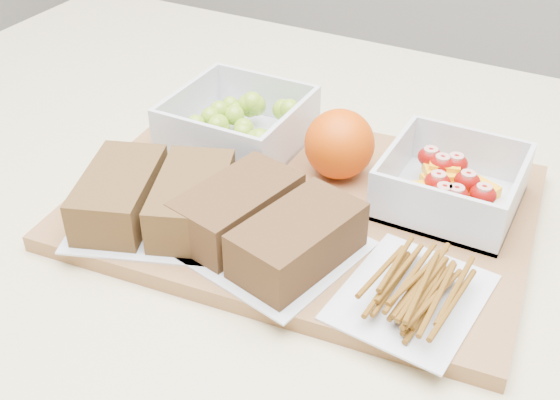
{
  "coord_description": "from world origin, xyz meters",
  "views": [
    {
      "loc": [
        0.24,
        -0.47,
        1.3
      ],
      "look_at": [
        -0.01,
        0.0,
        0.93
      ],
      "focal_mm": 45.0,
      "sensor_mm": 36.0,
      "label": 1
    }
  ],
  "objects_px": {
    "fruit_container": "(450,186)",
    "pretzel_bag": "(413,285)",
    "sandwich_bag_center": "(267,225)",
    "sandwich_bag_left": "(156,198)",
    "orange": "(339,144)",
    "grape_container": "(241,124)",
    "cutting_board": "(303,206)"
  },
  "relations": [
    {
      "from": "sandwich_bag_left",
      "to": "pretzel_bag",
      "type": "distance_m",
      "value": 0.24
    },
    {
      "from": "pretzel_bag",
      "to": "grape_container",
      "type": "bearing_deg",
      "value": 149.1
    },
    {
      "from": "sandwich_bag_left",
      "to": "pretzel_bag",
      "type": "xyz_separation_m",
      "value": [
        0.24,
        0.01,
        -0.01
      ]
    },
    {
      "from": "cutting_board",
      "to": "fruit_container",
      "type": "bearing_deg",
      "value": 19.78
    },
    {
      "from": "fruit_container",
      "to": "pretzel_bag",
      "type": "height_order",
      "value": "fruit_container"
    },
    {
      "from": "grape_container",
      "to": "sandwich_bag_center",
      "type": "bearing_deg",
      "value": -52.38
    },
    {
      "from": "orange",
      "to": "sandwich_bag_left",
      "type": "height_order",
      "value": "orange"
    },
    {
      "from": "orange",
      "to": "pretzel_bag",
      "type": "bearing_deg",
      "value": -47.82
    },
    {
      "from": "grape_container",
      "to": "cutting_board",
      "type": "bearing_deg",
      "value": -30.55
    },
    {
      "from": "sandwich_bag_left",
      "to": "sandwich_bag_center",
      "type": "height_order",
      "value": "same"
    },
    {
      "from": "sandwich_bag_center",
      "to": "sandwich_bag_left",
      "type": "bearing_deg",
      "value": -174.46
    },
    {
      "from": "fruit_container",
      "to": "orange",
      "type": "bearing_deg",
      "value": -179.13
    },
    {
      "from": "sandwich_bag_left",
      "to": "sandwich_bag_center",
      "type": "bearing_deg",
      "value": 5.54
    },
    {
      "from": "sandwich_bag_left",
      "to": "pretzel_bag",
      "type": "bearing_deg",
      "value": 1.41
    },
    {
      "from": "cutting_board",
      "to": "sandwich_bag_left",
      "type": "relative_size",
      "value": 2.33
    },
    {
      "from": "cutting_board",
      "to": "sandwich_bag_center",
      "type": "xyz_separation_m",
      "value": [
        0.0,
        -0.08,
        0.03
      ]
    },
    {
      "from": "cutting_board",
      "to": "grape_container",
      "type": "xyz_separation_m",
      "value": [
        -0.1,
        0.06,
        0.03
      ]
    },
    {
      "from": "orange",
      "to": "sandwich_bag_left",
      "type": "xyz_separation_m",
      "value": [
        -0.12,
        -0.14,
        -0.01
      ]
    },
    {
      "from": "pretzel_bag",
      "to": "cutting_board",
      "type": "bearing_deg",
      "value": 148.83
    },
    {
      "from": "sandwich_bag_center",
      "to": "orange",
      "type": "bearing_deg",
      "value": 86.56
    },
    {
      "from": "sandwich_bag_center",
      "to": "pretzel_bag",
      "type": "bearing_deg",
      "value": -1.96
    },
    {
      "from": "grape_container",
      "to": "pretzel_bag",
      "type": "xyz_separation_m",
      "value": [
        0.24,
        -0.14,
        -0.01
      ]
    },
    {
      "from": "sandwich_bag_left",
      "to": "sandwich_bag_center",
      "type": "relative_size",
      "value": 1.04
    },
    {
      "from": "orange",
      "to": "sandwich_bag_left",
      "type": "relative_size",
      "value": 0.38
    },
    {
      "from": "cutting_board",
      "to": "pretzel_bag",
      "type": "xyz_separation_m",
      "value": [
        0.14,
        -0.08,
        0.02
      ]
    },
    {
      "from": "grape_container",
      "to": "pretzel_bag",
      "type": "relative_size",
      "value": 0.97
    },
    {
      "from": "orange",
      "to": "sandwich_bag_left",
      "type": "distance_m",
      "value": 0.19
    },
    {
      "from": "grape_container",
      "to": "pretzel_bag",
      "type": "bearing_deg",
      "value": -30.9
    },
    {
      "from": "fruit_container",
      "to": "sandwich_bag_center",
      "type": "bearing_deg",
      "value": -131.75
    },
    {
      "from": "cutting_board",
      "to": "pretzel_bag",
      "type": "bearing_deg",
      "value": -36.42
    },
    {
      "from": "fruit_container",
      "to": "pretzel_bag",
      "type": "bearing_deg",
      "value": -84.92
    },
    {
      "from": "fruit_container",
      "to": "orange",
      "type": "xyz_separation_m",
      "value": [
        -0.11,
        -0.0,
        0.01
      ]
    }
  ]
}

